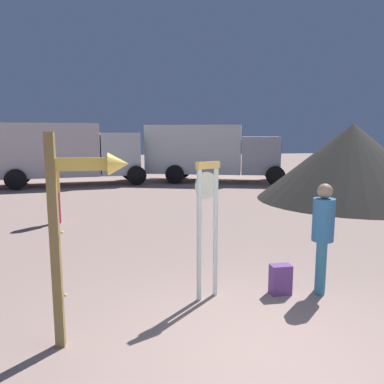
{
  "coord_description": "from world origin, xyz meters",
  "views": [
    {
      "loc": [
        -1.5,
        -3.5,
        2.41
      ],
      "look_at": [
        -0.14,
        4.2,
        1.2
      ],
      "focal_mm": 35.33,
      "sensor_mm": 36.0,
      "label": 1
    }
  ],
  "objects_px": {
    "backpack": "(280,279)",
    "arrow_sign": "(78,209)",
    "person_near_clock": "(323,233)",
    "person_distant": "(53,188)",
    "standing_clock": "(207,217)",
    "box_truck_far": "(60,151)",
    "dome_tent": "(351,162)",
    "box_truck_near": "(209,151)"
  },
  "relations": [
    {
      "from": "person_near_clock",
      "to": "box_truck_far",
      "type": "xyz_separation_m",
      "value": [
        -5.91,
        13.47,
        0.65
      ]
    },
    {
      "from": "arrow_sign",
      "to": "box_truck_far",
      "type": "height_order",
      "value": "box_truck_far"
    },
    {
      "from": "box_truck_far",
      "to": "arrow_sign",
      "type": "bearing_deg",
      "value": -80.11
    },
    {
      "from": "person_distant",
      "to": "box_truck_far",
      "type": "height_order",
      "value": "box_truck_far"
    },
    {
      "from": "standing_clock",
      "to": "backpack",
      "type": "xyz_separation_m",
      "value": [
        1.12,
        -0.07,
        -1.0
      ]
    },
    {
      "from": "backpack",
      "to": "box_truck_far",
      "type": "relative_size",
      "value": 0.06
    },
    {
      "from": "arrow_sign",
      "to": "box_truck_near",
      "type": "relative_size",
      "value": 0.34
    },
    {
      "from": "backpack",
      "to": "standing_clock",
      "type": "bearing_deg",
      "value": 176.55
    },
    {
      "from": "standing_clock",
      "to": "person_distant",
      "type": "bearing_deg",
      "value": 120.16
    },
    {
      "from": "box_truck_near",
      "to": "box_truck_far",
      "type": "distance_m",
      "value": 7.22
    },
    {
      "from": "arrow_sign",
      "to": "person_near_clock",
      "type": "distance_m",
      "value": 3.58
    },
    {
      "from": "backpack",
      "to": "person_distant",
      "type": "height_order",
      "value": "person_distant"
    },
    {
      "from": "box_truck_far",
      "to": "dome_tent",
      "type": "bearing_deg",
      "value": -29.0
    },
    {
      "from": "person_distant",
      "to": "dome_tent",
      "type": "relative_size",
      "value": 0.26
    },
    {
      "from": "person_distant",
      "to": "dome_tent",
      "type": "distance_m",
      "value": 10.15
    },
    {
      "from": "backpack",
      "to": "box_truck_near",
      "type": "height_order",
      "value": "box_truck_near"
    },
    {
      "from": "box_truck_near",
      "to": "arrow_sign",
      "type": "bearing_deg",
      "value": -107.97
    },
    {
      "from": "dome_tent",
      "to": "standing_clock",
      "type": "bearing_deg",
      "value": -133.62
    },
    {
      "from": "person_near_clock",
      "to": "dome_tent",
      "type": "relative_size",
      "value": 0.25
    },
    {
      "from": "arrow_sign",
      "to": "dome_tent",
      "type": "height_order",
      "value": "dome_tent"
    },
    {
      "from": "backpack",
      "to": "arrow_sign",
      "type": "bearing_deg",
      "value": -161.65
    },
    {
      "from": "person_near_clock",
      "to": "backpack",
      "type": "xyz_separation_m",
      "value": [
        -0.63,
        0.05,
        -0.72
      ]
    },
    {
      "from": "box_truck_near",
      "to": "box_truck_far",
      "type": "relative_size",
      "value": 0.97
    },
    {
      "from": "person_near_clock",
      "to": "backpack",
      "type": "height_order",
      "value": "person_near_clock"
    },
    {
      "from": "arrow_sign",
      "to": "dome_tent",
      "type": "bearing_deg",
      "value": 43.87
    },
    {
      "from": "dome_tent",
      "to": "person_distant",
      "type": "bearing_deg",
      "value": -168.83
    },
    {
      "from": "standing_clock",
      "to": "box_truck_near",
      "type": "bearing_deg",
      "value": 77.29
    },
    {
      "from": "arrow_sign",
      "to": "person_near_clock",
      "type": "height_order",
      "value": "arrow_sign"
    },
    {
      "from": "person_near_clock",
      "to": "box_truck_near",
      "type": "xyz_separation_m",
      "value": [
        1.31,
        13.68,
        0.61
      ]
    },
    {
      "from": "standing_clock",
      "to": "person_distant",
      "type": "relative_size",
      "value": 1.17
    },
    {
      "from": "standing_clock",
      "to": "dome_tent",
      "type": "bearing_deg",
      "value": 46.38
    },
    {
      "from": "backpack",
      "to": "dome_tent",
      "type": "distance_m",
      "value": 9.37
    },
    {
      "from": "standing_clock",
      "to": "box_truck_near",
      "type": "distance_m",
      "value": 13.91
    },
    {
      "from": "backpack",
      "to": "box_truck_near",
      "type": "distance_m",
      "value": 13.84
    },
    {
      "from": "person_near_clock",
      "to": "dome_tent",
      "type": "height_order",
      "value": "dome_tent"
    },
    {
      "from": "arrow_sign",
      "to": "box_truck_near",
      "type": "bearing_deg",
      "value": 72.03
    },
    {
      "from": "backpack",
      "to": "box_truck_far",
      "type": "xyz_separation_m",
      "value": [
        -5.29,
        13.42,
        1.37
      ]
    },
    {
      "from": "standing_clock",
      "to": "box_truck_far",
      "type": "height_order",
      "value": "box_truck_far"
    },
    {
      "from": "arrow_sign",
      "to": "person_distant",
      "type": "distance_m",
      "value": 6.44
    },
    {
      "from": "backpack",
      "to": "box_truck_far",
      "type": "bearing_deg",
      "value": 111.49
    },
    {
      "from": "standing_clock",
      "to": "person_near_clock",
      "type": "distance_m",
      "value": 1.78
    },
    {
      "from": "person_near_clock",
      "to": "person_distant",
      "type": "xyz_separation_m",
      "value": [
        -4.81,
        5.38,
        0.03
      ]
    }
  ]
}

